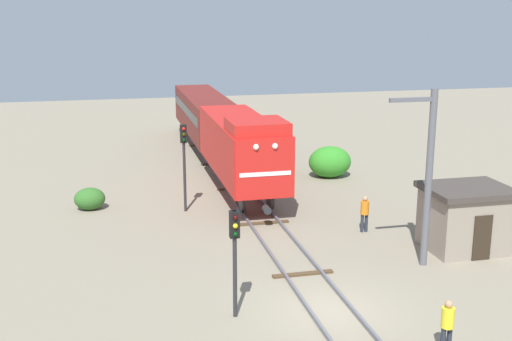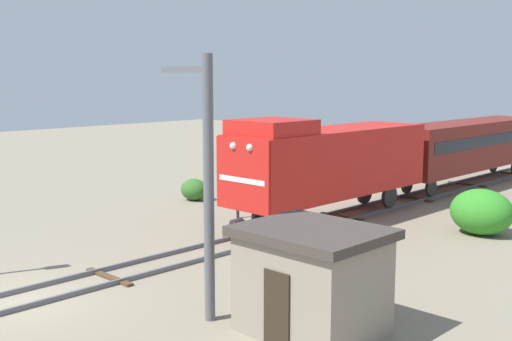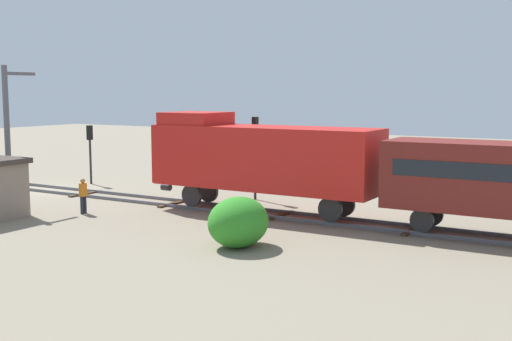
{
  "view_description": "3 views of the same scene",
  "coord_description": "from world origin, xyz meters",
  "px_view_note": "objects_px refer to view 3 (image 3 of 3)",
  "views": [
    {
      "loc": [
        -6.94,
        -18.79,
        9.87
      ],
      "look_at": [
        0.58,
        13.54,
        1.57
      ],
      "focal_mm": 45.0,
      "sensor_mm": 36.0,
      "label": 1
    },
    {
      "loc": [
        17.35,
        -7.87,
        6.48
      ],
      "look_at": [
        -0.23,
        10.17,
        2.76
      ],
      "focal_mm": 45.0,
      "sensor_mm": 36.0,
      "label": 2
    },
    {
      "loc": [
        25.84,
        29.55,
        5.79
      ],
      "look_at": [
        -1.01,
        13.69,
        1.92
      ],
      "focal_mm": 45.0,
      "sensor_mm": 36.0,
      "label": 3
    }
  ],
  "objects_px": {
    "worker_by_signal": "(83,193)",
    "catenary_mast": "(8,133)",
    "locomotive": "(260,156)",
    "traffic_signal_near": "(90,143)",
    "traffic_signal_mid": "(255,143)"
  },
  "relations": [
    {
      "from": "traffic_signal_near",
      "to": "traffic_signal_mid",
      "type": "height_order",
      "value": "traffic_signal_mid"
    },
    {
      "from": "traffic_signal_near",
      "to": "worker_by_signal",
      "type": "distance_m",
      "value": 10.24
    },
    {
      "from": "worker_by_signal",
      "to": "catenary_mast",
      "type": "xyz_separation_m",
      "value": [
        0.73,
        -4.2,
        2.77
      ]
    },
    {
      "from": "traffic_signal_mid",
      "to": "catenary_mast",
      "type": "bearing_deg",
      "value": -47.76
    },
    {
      "from": "locomotive",
      "to": "traffic_signal_near",
      "type": "relative_size",
      "value": 3.16
    },
    {
      "from": "traffic_signal_near",
      "to": "catenary_mast",
      "type": "xyz_separation_m",
      "value": [
        8.13,
        2.69,
        1.19
      ]
    },
    {
      "from": "traffic_signal_near",
      "to": "catenary_mast",
      "type": "bearing_deg",
      "value": 18.33
    },
    {
      "from": "traffic_signal_near",
      "to": "locomotive",
      "type": "bearing_deg",
      "value": 77.27
    },
    {
      "from": "locomotive",
      "to": "traffic_signal_near",
      "type": "xyz_separation_m",
      "value": [
        -3.2,
        -14.16,
        -0.2
      ]
    },
    {
      "from": "traffic_signal_near",
      "to": "catenary_mast",
      "type": "height_order",
      "value": "catenary_mast"
    },
    {
      "from": "catenary_mast",
      "to": "traffic_signal_near",
      "type": "bearing_deg",
      "value": -161.67
    },
    {
      "from": "worker_by_signal",
      "to": "catenary_mast",
      "type": "relative_size",
      "value": 0.24
    },
    {
      "from": "traffic_signal_mid",
      "to": "catenary_mast",
      "type": "distance_m",
      "value": 12.41
    },
    {
      "from": "locomotive",
      "to": "catenary_mast",
      "type": "xyz_separation_m",
      "value": [
        4.93,
        -11.47,
        0.99
      ]
    },
    {
      "from": "catenary_mast",
      "to": "locomotive",
      "type": "bearing_deg",
      "value": 113.27
    }
  ]
}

